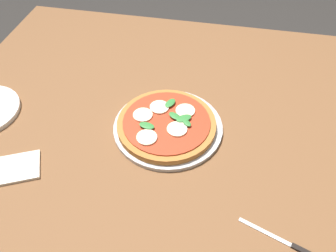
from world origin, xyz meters
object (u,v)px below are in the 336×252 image
napkin (13,169)px  dining_table (199,141)px  knife (292,246)px  pizza (166,124)px  serving_tray (168,127)px

napkin → dining_table: bearing=-149.7°
knife → dining_table: bearing=-54.1°
pizza → dining_table: bearing=-152.8°
dining_table → pizza: pizza is taller
pizza → knife: pizza is taller
napkin → knife: size_ratio=0.71×
serving_tray → pizza: bearing=50.7°
pizza → knife: bearing=139.6°
pizza → napkin: bearing=31.1°
serving_tray → knife: size_ratio=1.66×
serving_tray → napkin: bearing=31.4°
napkin → knife: (-0.68, 0.07, -0.00)m
serving_tray → pizza: size_ratio=1.11×
serving_tray → knife: serving_tray is taller
pizza → napkin: size_ratio=2.10×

